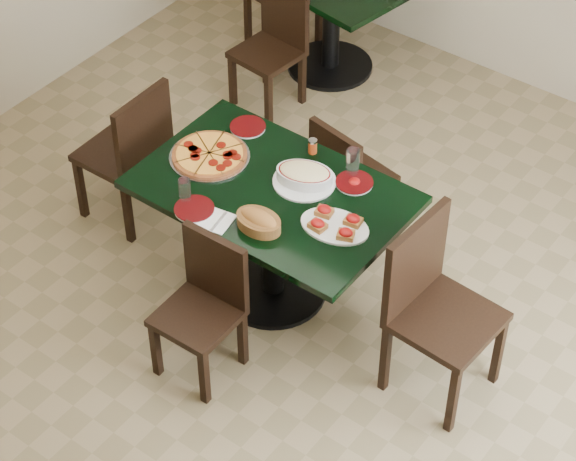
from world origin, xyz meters
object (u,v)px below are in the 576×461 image
Objects in this scene: chair_left at (132,148)px; pepperoni_pizza at (210,155)px; chair_far at (346,175)px; back_chair_near at (275,41)px; main_table at (272,215)px; back_table at (332,2)px; lasagna_casserole at (304,175)px; bread_basket at (259,221)px; chair_near at (206,300)px; chair_right at (432,299)px; bruschetta_platter at (335,224)px.

chair_left is 0.65m from pepperoni_pizza.
back_chair_near reaches higher than chair_far.
main_table is 2.17m from back_table.
lasagna_casserole reaches higher than back_chair_near.
bread_basket is at bearing -106.73° from lasagna_casserole.
main_table is at bearing 91.35° from chair_near.
back_table is at bearing 106.47° from pepperoni_pizza.
chair_right is 1.08× the size of chair_left.
chair_near is 0.81m from lasagna_casserole.
chair_near is 0.48m from bread_basket.
chair_near is at bearing -87.36° from main_table.
chair_right is 0.92m from bread_basket.
back_table is 2.80× the size of pepperoni_pizza.
chair_left is 1.20m from bread_basket.
main_table is 1.71× the size of chair_near.
chair_left is (-1.05, -0.61, 0.08)m from chair_far.
chair_right is 2.51m from back_chair_near.
chair_far reaches higher than pepperoni_pizza.
chair_left reaches higher than lasagna_casserole.
bread_basket is (-0.85, -0.26, 0.23)m from chair_right.
back_chair_near is (-1.10, 2.01, 0.01)m from chair_near.
back_chair_near is at bearing 126.92° from main_table.
chair_right is at bearing -0.47° from main_table.
chair_far is at bearing 110.85° from bruschetta_platter.
main_table is 4.01× the size of lasagna_casserole.
chair_left reaches higher than bread_basket.
back_chair_near is (-0.06, 1.41, -0.06)m from chair_left.
chair_far is at bearing 77.58° from lasagna_casserole.
bruschetta_platter is (0.42, -0.04, 0.21)m from main_table.
chair_left is at bearing 178.72° from pepperoni_pizza.
main_table is 5.63× the size of bread_basket.
main_table is 1.49× the size of chair_left.
chair_left reaches higher than chair_near.
pepperoni_pizza is at bearing 175.48° from lasagna_casserole.
back_chair_near is 1.93× the size of pepperoni_pizza.
bread_basket is (1.19, -1.69, 0.34)m from back_chair_near.
chair_far is at bearing 53.74° from pepperoni_pizza.
chair_near is at bearing 99.41° from chair_far.
bread_basket is at bearing 75.26° from chair_left.
chair_right reaches higher than main_table.
back_chair_near is at bearing 114.85° from pepperoni_pizza.
pepperoni_pizza is 1.25× the size of lasagna_casserole.
lasagna_casserole is at bearing 54.47° from main_table.
bread_basket is (0.12, -0.26, 0.22)m from main_table.
bread_basket is (0.02, -0.40, -0.01)m from lasagna_casserole.
chair_far reaches higher than main_table.
back_table is 1.20× the size of chair_right.
chair_left reaches higher than back_table.
lasagna_casserole is at bearing 82.90° from chair_near.
chair_near is 1.11m from chair_right.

